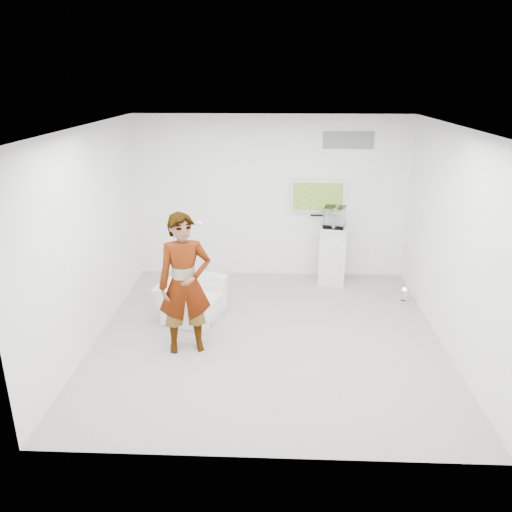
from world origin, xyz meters
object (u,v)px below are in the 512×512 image
Objects in this scene: pedestal at (333,255)px; floor_uplight at (404,295)px; person at (185,284)px; armchair at (192,299)px; tv at (318,196)px.

floor_uplight is (1.13, -0.84, -0.41)m from pedestal.
floor_uplight is (3.39, 1.66, -0.85)m from person.
person is at bearing -155.75° from armchair.
tv is at bearing 40.59° from person.
person is 3.39m from pedestal.
tv is at bearing 140.09° from floor_uplight.
person reaches higher than pedestal.
floor_uplight is at bearing -60.04° from armchair.
person reaches higher than floor_uplight.
person is at bearing -132.06° from pedestal.
armchair is 2.82m from pedestal.
tv is at bearing 129.02° from pedestal.
tv is at bearing -28.98° from armchair.
pedestal reaches higher than floor_uplight.
armchair is at bearing -137.51° from tv.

